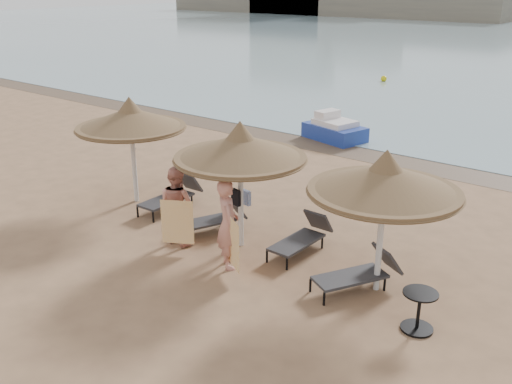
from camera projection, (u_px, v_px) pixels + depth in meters
ground at (186, 262)px, 12.01m from camera, size 160.00×160.00×0.00m
wet_sand_strip at (386, 158)px, 18.93m from camera, size 200.00×1.60×0.01m
palapa_left at (130, 119)px, 14.52m from camera, size 2.84×2.84×2.82m
palapa_center at (240, 148)px, 11.98m from camera, size 2.87×2.87×2.84m
palapa_right at (385, 180)px, 10.18m from camera, size 2.82×2.82×2.79m
lounger_far_left at (173, 194)px, 14.72m from camera, size 0.66×1.86×0.82m
lounger_near_left at (215, 218)px, 13.40m from camera, size 1.13×1.71×0.73m
lounger_near_right at (303, 236)px, 12.39m from camera, size 0.62×1.75×0.78m
lounger_far_right at (361, 272)px, 10.87m from camera, size 1.34×1.81×0.79m
side_table at (419, 312)px, 9.58m from camera, size 0.59×0.59×0.72m
person_left at (177, 199)px, 12.57m from camera, size 0.96×0.62×2.07m
person_right at (228, 217)px, 11.47m from camera, size 1.19×1.14×2.19m
towel_left at (177, 222)px, 12.23m from camera, size 0.64×0.37×1.00m
towel_right at (233, 243)px, 11.22m from camera, size 0.64×0.40×1.03m
bag_patterned at (246, 197)px, 12.52m from camera, size 0.27×0.14×0.33m
bag_dark at (236, 197)px, 12.24m from camera, size 0.26×0.14×0.35m
pedal_boat at (334, 129)px, 21.00m from camera, size 2.47×1.82×1.03m
buoy_left at (384, 79)px, 32.94m from camera, size 0.35×0.35×0.35m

